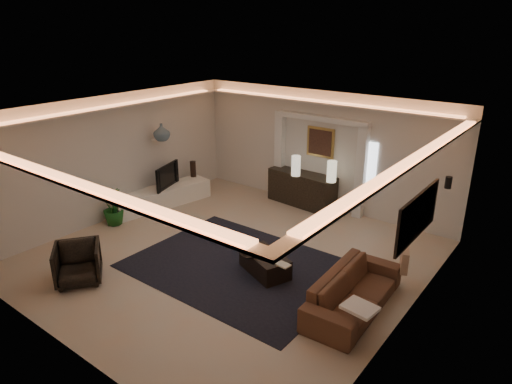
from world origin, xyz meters
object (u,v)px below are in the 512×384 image
Objects in this scene: sofa at (354,291)px; coffee_table at (265,263)px; armchair at (78,264)px; console at (302,190)px.

sofa is 1.82m from coffee_table.
sofa is 4.85m from armchair.
console reaches higher than sofa.
armchair is at bearing -115.80° from coffee_table.
coffee_table is (-1.81, 0.03, -0.12)m from sofa.
console is at bearing 40.00° from sofa.
sofa is at bearing -26.02° from armchair.
console is 5.73m from armchair.
sofa is 2.78× the size of armchair.
sofa reaches higher than coffee_table.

